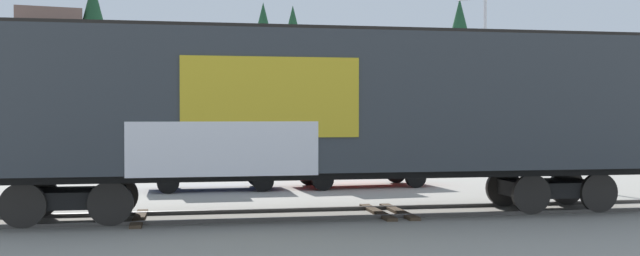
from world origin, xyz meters
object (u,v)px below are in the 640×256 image
at_px(flagpole, 481,51).
at_px(parked_car_blue, 212,165).
at_px(parked_car_red, 360,162).
at_px(freight_car, 326,106).

xyz_separation_m(flagpole, parked_car_blue, (-10.15, -3.57, -3.94)).
bearing_deg(flagpole, parked_car_red, -148.04).
bearing_deg(flagpole, parked_car_blue, -160.61).
relative_size(freight_car, flagpole, 2.16).
height_order(flagpole, parked_car_red, flagpole).
xyz_separation_m(flagpole, parked_car_red, (-5.51, -3.44, -3.92)).
distance_m(parked_car_blue, parked_car_red, 4.64).
height_order(freight_car, parked_car_red, freight_car).
bearing_deg(parked_car_blue, parked_car_red, 1.64).
xyz_separation_m(freight_car, flagpole, (7.75, 9.54, 2.22)).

